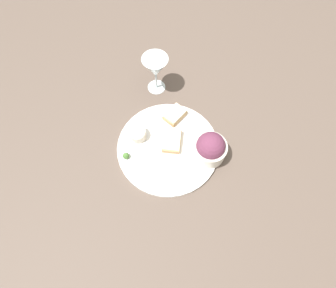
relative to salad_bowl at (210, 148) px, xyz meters
The scene contains 8 objects.
ground_plane 0.15m from the salad_bowl, 81.43° to the right, with size 4.00×4.00×0.00m, color brown.
dinner_plate 0.15m from the salad_bowl, 81.43° to the right, with size 0.35×0.35×0.01m.
salad_bowl is the anchor object (origin of this frame).
sauce_ramekin 0.25m from the salad_bowl, 84.51° to the right, with size 0.06×0.06×0.04m.
cheese_toast_near 0.13m from the salad_bowl, 89.56° to the right, with size 0.10×0.08×0.03m.
cheese_toast_far 0.19m from the salad_bowl, 123.11° to the right, with size 0.09×0.08×0.03m.
wine_glass 0.34m from the salad_bowl, 128.18° to the right, with size 0.09×0.09×0.15m.
garnish 0.28m from the salad_bowl, 67.56° to the right, with size 0.02×0.02×0.02m.
Camera 1 is at (0.35, 0.13, 0.82)m, focal length 28.00 mm.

